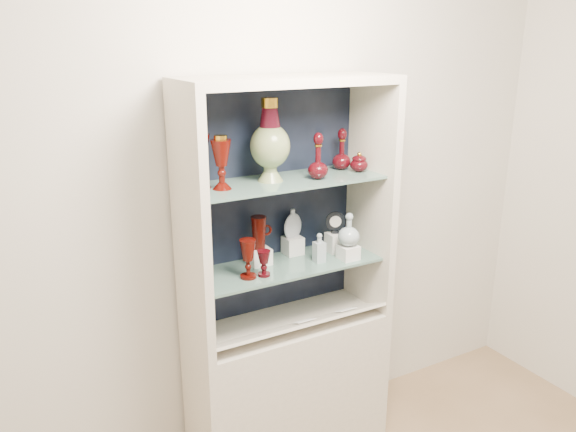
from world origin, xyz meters
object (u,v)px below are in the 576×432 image
ruby_goblet_tall (248,259)px  cobalt_goblet (198,262)px  clear_square_bottle (319,247)px  ruby_decanter_a (318,153)px  enamel_urn (270,140)px  cameo_medallion (335,222)px  ruby_decanter_b (342,148)px  flat_flask (293,223)px  lidded_bowl (359,162)px  ruby_goblet_small (264,263)px  clear_round_decanter (349,230)px  pedestal_lamp_left (221,163)px  ruby_pitcher (259,233)px  pedestal_lamp_right (199,159)px

ruby_goblet_tall → cobalt_goblet: bearing=159.0°
clear_square_bottle → cobalt_goblet: bearing=173.1°
ruby_decanter_a → ruby_goblet_tall: 0.58m
enamel_urn → cameo_medallion: size_ratio=3.22×
ruby_decanter_b → cobalt_goblet: bearing=-177.2°
enamel_urn → flat_flask: (0.17, 0.09, -0.44)m
lidded_bowl → cameo_medallion: lidded_bowl is taller
ruby_decanter_a → ruby_goblet_small: (-0.30, -0.02, -0.48)m
enamel_urn → ruby_decanter_a: bearing=-19.3°
ruby_decanter_a → flat_flask: 0.41m
ruby_goblet_tall → clear_round_decanter: clear_round_decanter is taller
pedestal_lamp_left → lidded_bowl: size_ratio=2.37×
ruby_pitcher → clear_round_decanter: ruby_pitcher is taller
ruby_pitcher → ruby_goblet_tall: bearing=-123.9°
enamel_urn → ruby_decanter_a: enamel_urn is taller
ruby_goblet_small → cameo_medallion: size_ratio=1.05×
pedestal_lamp_right → ruby_pitcher: bearing=2.6°
cobalt_goblet → ruby_decanter_b: bearing=2.8°
lidded_bowl → ruby_pitcher: bearing=169.8°
ruby_decanter_b → ruby_pitcher: bearing=179.0°
ruby_decanter_a → ruby_decanter_b: size_ratio=1.11×
ruby_decanter_b → ruby_pitcher: (-0.46, 0.01, -0.37)m
pedestal_lamp_left → enamel_urn: size_ratio=0.62×
lidded_bowl → clear_round_decanter: size_ratio=0.62×
enamel_urn → ruby_decanter_b: 0.43m
clear_square_bottle → ruby_goblet_small: bearing=-175.7°
pedestal_lamp_right → ruby_decanter_b: pedestal_lamp_right is taller
pedestal_lamp_left → ruby_goblet_tall: bearing=-27.4°
pedestal_lamp_left → cobalt_goblet: 0.47m
pedestal_lamp_left → flat_flask: bearing=15.6°
ruby_decanter_b → lidded_bowl: bearing=-60.3°
ruby_decanter_a → clear_round_decanter: ruby_decanter_a is taller
ruby_decanter_a → ruby_decanter_b: (0.21, 0.11, -0.01)m
enamel_urn → cobalt_goblet: 0.64m
ruby_decanter_b → cameo_medallion: 0.38m
ruby_decanter_b → clear_round_decanter: (-0.05, -0.15, -0.38)m
lidded_bowl → ruby_goblet_small: 0.69m
ruby_goblet_tall → ruby_goblet_small: (0.07, -0.02, -0.03)m
lidded_bowl → ruby_pitcher: 0.60m
ruby_goblet_small → flat_flask: size_ratio=0.81×
clear_square_bottle → enamel_urn: bearing=162.8°
clear_square_bottle → cameo_medallion: (0.14, 0.08, 0.08)m
ruby_decanter_a → pedestal_lamp_right: bearing=168.5°
lidded_bowl → ruby_decanter_b: bearing=119.7°
cobalt_goblet → pedestal_lamp_left: bearing=-15.5°
ruby_goblet_tall → flat_flask: flat_flask is taller
ruby_goblet_tall → ruby_pitcher: ruby_pitcher is taller
pedestal_lamp_right → cameo_medallion: pedestal_lamp_right is taller
ruby_decanter_b → lidded_bowl: (0.05, -0.08, -0.06)m
pedestal_lamp_right → cameo_medallion: size_ratio=2.19×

